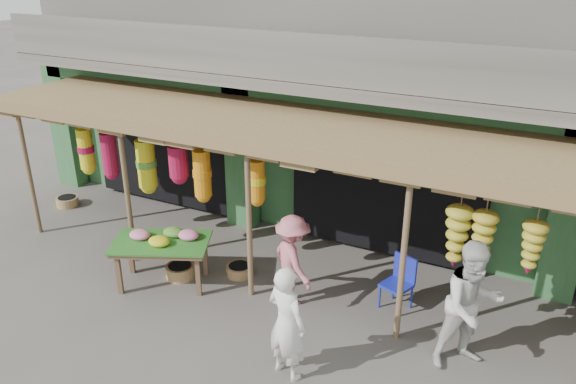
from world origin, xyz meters
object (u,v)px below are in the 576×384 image
at_px(person_front, 287,323).
at_px(blue_chair, 400,280).
at_px(flower_table, 163,243).
at_px(person_shopper, 293,260).
at_px(person_right, 472,306).

bearing_deg(person_front, blue_chair, -95.71).
bearing_deg(blue_chair, person_front, -91.68).
relative_size(flower_table, blue_chair, 2.10).
distance_m(flower_table, person_shopper, 2.26).
distance_m(blue_chair, person_front, 2.42).
xyz_separation_m(blue_chair, person_right, (1.22, -0.91, 0.45)).
xyz_separation_m(person_front, person_right, (2.10, 1.32, 0.11)).
xyz_separation_m(blue_chair, person_shopper, (-1.58, -0.67, 0.28)).
relative_size(flower_table, person_front, 1.11).
xyz_separation_m(flower_table, person_shopper, (2.21, 0.48, -0.00)).
xyz_separation_m(person_front, person_shopper, (-0.69, 1.56, -0.06)).
bearing_deg(blue_chair, person_right, -16.86).
distance_m(person_front, person_right, 2.48).
bearing_deg(person_right, blue_chair, 102.39).
height_order(flower_table, person_front, person_front).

